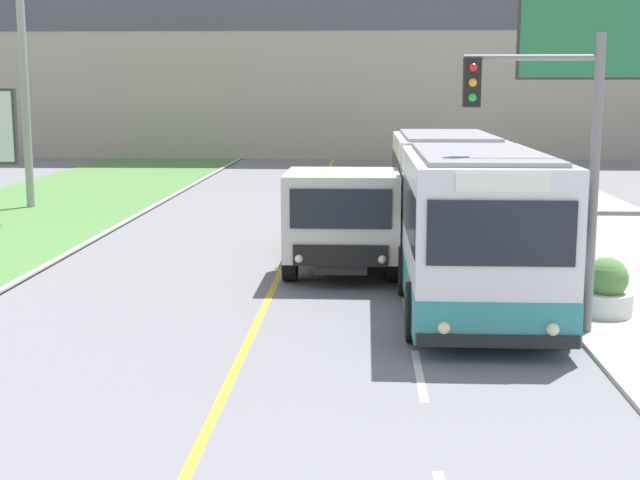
# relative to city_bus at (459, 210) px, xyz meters

# --- Properties ---
(city_bus) EXTENTS (2.67, 12.35, 3.06)m
(city_bus) POSITION_rel_city_bus_xyz_m (0.00, 0.00, 0.00)
(city_bus) COLOR silver
(city_bus) RESTS_ON ground_plane
(dump_truck) EXTENTS (2.57, 6.76, 2.37)m
(dump_truck) POSITION_rel_city_bus_xyz_m (-2.53, 0.92, -0.34)
(dump_truck) COLOR black
(dump_truck) RESTS_ON ground_plane
(car_distant) EXTENTS (1.80, 4.30, 1.45)m
(car_distant) POSITION_rel_city_bus_xyz_m (0.32, 14.57, -0.87)
(car_distant) COLOR black
(car_distant) RESTS_ON ground_plane
(utility_pole_far) EXTENTS (1.80, 0.28, 11.81)m
(utility_pole_far) POSITION_rel_city_bus_xyz_m (-13.91, 11.56, 4.40)
(utility_pole_far) COLOR #9E9E99
(utility_pole_far) RESTS_ON ground_plane
(traffic_light_mast) EXTENTS (2.28, 0.32, 5.06)m
(traffic_light_mast) POSITION_rel_city_bus_xyz_m (1.05, -4.37, 1.70)
(traffic_light_mast) COLOR slate
(traffic_light_mast) RESTS_ON ground_plane
(billboard_large) EXTENTS (5.79, 0.24, 7.23)m
(billboard_large) POSITION_rel_city_bus_xyz_m (6.03, 12.20, 4.05)
(billboard_large) COLOR #59595B
(billboard_large) RESTS_ON ground_plane
(planter_round_near) EXTENTS (0.96, 0.96, 1.07)m
(planter_round_near) POSITION_rel_city_bus_xyz_m (2.37, -3.22, -1.01)
(planter_round_near) COLOR silver
(planter_round_near) RESTS_ON sidewalk_right
(planter_round_second) EXTENTS (0.89, 0.89, 1.06)m
(planter_round_second) POSITION_rel_city_bus_xyz_m (2.34, 2.04, -1.01)
(planter_round_second) COLOR silver
(planter_round_second) RESTS_ON sidewalk_right
(planter_round_third) EXTENTS (0.86, 0.86, 0.99)m
(planter_round_third) POSITION_rel_city_bus_xyz_m (2.34, 7.30, -1.04)
(planter_round_third) COLOR silver
(planter_round_third) RESTS_ON sidewalk_right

